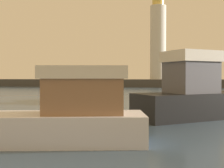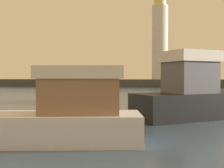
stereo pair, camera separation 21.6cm
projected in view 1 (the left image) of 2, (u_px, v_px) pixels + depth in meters
ground_plane at (138, 96)px, 31.58m from camera, size 220.00×220.00×0.00m
breakwater at (147, 83)px, 59.97m from camera, size 71.87×4.05×1.67m
lighthouse at (158, 37)px, 59.35m from camera, size 3.36×3.36×19.12m
motorboat_1 at (213, 97)px, 15.47m from camera, size 8.86×7.07×3.99m
motorboat_2 at (32, 118)px, 9.20m from camera, size 7.73×3.30×2.96m
motorboat_4 at (70, 95)px, 24.93m from camera, size 5.33×5.82×2.34m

